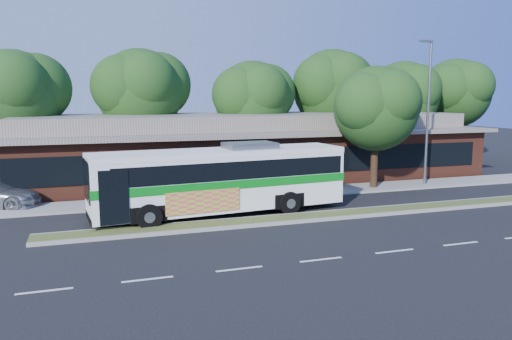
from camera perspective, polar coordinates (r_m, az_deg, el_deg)
name	(u,v)px	position (r m, az deg, el deg)	size (l,w,h in m)	color
ground	(332,220)	(23.53, 8.71, -5.65)	(120.00, 120.00, 0.00)	black
median_strip	(326,215)	(24.03, 8.06, -5.15)	(26.00, 1.10, 0.15)	#4F5A26
sidewalk	(282,193)	(29.21, 2.97, -2.67)	(44.00, 2.60, 0.12)	gray
plaza_building	(248,147)	(35.06, -0.95, 2.62)	(33.20, 11.20, 4.45)	brown
lamp_post	(428,109)	(33.07, 19.02, 6.63)	(0.93, 0.18, 9.07)	slate
tree_bg_a	(20,93)	(35.63, -25.32, 7.94)	(6.47, 5.80, 8.63)	black
tree_bg_b	(146,90)	(36.62, -12.47, 8.97)	(6.69, 6.00, 9.00)	black
tree_bg_c	(257,97)	(37.35, 0.10, 8.31)	(6.24, 5.60, 8.26)	black
tree_bg_d	(336,87)	(41.06, 9.12, 9.37)	(6.91, 6.20, 9.37)	black
tree_bg_e	(407,95)	(43.30, 16.82, 8.17)	(6.47, 5.80, 8.50)	black
tree_bg_f	(458,92)	(47.79, 22.10, 8.29)	(6.69, 6.00, 8.92)	black
transit_bus	(222,175)	(23.96, -3.92, -0.62)	(12.48, 3.84, 3.45)	white
sidewalk_tree	(380,106)	(31.50, 14.02, 7.06)	(5.70, 5.11, 7.50)	black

